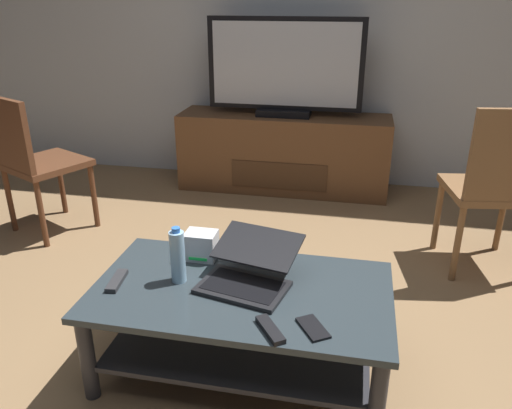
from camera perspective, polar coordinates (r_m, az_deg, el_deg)
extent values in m
plane|color=olive|center=(2.25, -3.64, -18.09)|extent=(7.68, 7.68, 0.00)
cube|color=silver|center=(4.16, 5.47, 21.77)|extent=(6.40, 0.12, 2.80)
cube|color=#2D383D|center=(2.03, -1.65, -9.77)|extent=(1.18, 0.66, 0.03)
cube|color=#2D2D33|center=(2.17, -1.58, -15.13)|extent=(1.04, 0.58, 0.02)
cylinder|color=#2D2D33|center=(2.11, -18.56, -16.20)|extent=(0.06, 0.06, 0.36)
cylinder|color=#2D2D33|center=(1.89, 13.61, -20.84)|extent=(0.06, 0.06, 0.36)
cylinder|color=#2D2D33|center=(2.51, -12.35, -8.58)|extent=(0.06, 0.06, 0.36)
cylinder|color=#2D2D33|center=(2.34, 13.38, -11.36)|extent=(0.06, 0.06, 0.36)
cube|color=brown|center=(4.02, 3.13, 5.91)|extent=(1.64, 0.44, 0.60)
cube|color=#432A18|center=(3.85, 2.59, 3.26)|extent=(0.74, 0.01, 0.21)
cube|color=black|center=(3.92, 3.19, 10.39)|extent=(0.41, 0.20, 0.05)
cube|color=black|center=(3.86, 3.31, 15.60)|extent=(1.16, 0.04, 0.67)
cube|color=#B2B7C1|center=(3.84, 3.25, 15.55)|extent=(1.08, 0.01, 0.60)
cube|color=brown|center=(3.07, 24.84, 1.47)|extent=(0.50, 0.50, 0.04)
cube|color=brown|center=(2.82, 27.05, 4.69)|extent=(0.42, 0.10, 0.50)
cylinder|color=brown|center=(3.39, 26.06, -1.25)|extent=(0.04, 0.04, 0.44)
cylinder|color=brown|center=(3.25, 19.90, -1.17)|extent=(0.04, 0.04, 0.44)
cylinder|color=brown|center=(2.93, 21.88, -4.19)|extent=(0.04, 0.04, 0.44)
cube|color=#59331E|center=(3.52, -22.68, 4.27)|extent=(0.59, 0.59, 0.04)
cube|color=#59331E|center=(3.37, -26.16, 6.98)|extent=(0.39, 0.22, 0.45)
cylinder|color=#59331E|center=(3.53, -17.91, 0.91)|extent=(0.04, 0.04, 0.44)
cylinder|color=#59331E|center=(3.84, -21.21, 2.18)|extent=(0.04, 0.04, 0.44)
cylinder|color=#59331E|center=(3.35, -23.15, -1.04)|extent=(0.04, 0.04, 0.44)
cylinder|color=#59331E|center=(3.67, -26.15, 0.46)|extent=(0.04, 0.04, 0.44)
cube|color=black|center=(2.01, -1.51, -9.37)|extent=(0.38, 0.29, 0.02)
cube|color=black|center=(2.00, -1.52, -9.13)|extent=(0.33, 0.24, 0.00)
cube|color=black|center=(2.07, 0.21, -4.70)|extent=(0.38, 0.28, 0.08)
cube|color=teal|center=(2.06, 0.17, -4.77)|extent=(0.34, 0.25, 0.06)
cube|color=silver|center=(2.22, -6.23, -4.61)|extent=(0.14, 0.11, 0.12)
cube|color=#19D84C|center=(2.19, -6.62, -6.18)|extent=(0.08, 0.00, 0.01)
cylinder|color=#99C6E5|center=(2.04, -8.87, -5.89)|extent=(0.06, 0.06, 0.22)
cylinder|color=blue|center=(1.98, -9.08, -2.86)|extent=(0.03, 0.03, 0.02)
cube|color=black|center=(1.81, 6.48, -13.74)|extent=(0.13, 0.16, 0.01)
cube|color=black|center=(1.78, 1.63, -14.00)|extent=(0.13, 0.16, 0.02)
cube|color=#2D2D30|center=(2.12, -15.50, -8.32)|extent=(0.06, 0.16, 0.02)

